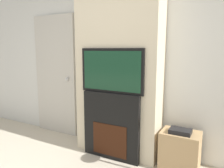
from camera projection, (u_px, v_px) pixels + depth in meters
The scene contains 6 objects.
wall_back at pixel (126, 56), 3.11m from camera, with size 6.00×0.06×2.70m.
chimney_breast at pixel (119, 57), 2.92m from camera, with size 1.17×0.38×2.70m.
fireplace at pixel (112, 126), 2.90m from camera, with size 0.80×0.15×0.89m.
television at pixel (112, 71), 2.78m from camera, with size 0.88×0.07×0.57m.
media_stand at pixel (180, 150), 2.63m from camera, with size 0.45×0.33×0.52m.
entry_door at pixel (55, 76), 3.74m from camera, with size 0.84×0.09×2.01m.
Camera 1 is at (1.33, -0.82, 1.44)m, focal length 35.00 mm.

